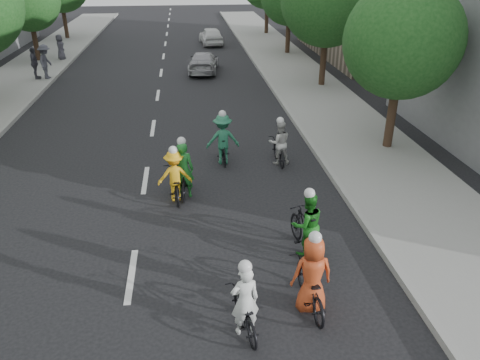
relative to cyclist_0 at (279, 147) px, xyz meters
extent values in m
plane|color=black|center=(-4.55, -5.87, -0.60)|extent=(120.00, 120.00, 0.00)
cube|color=#999993|center=(-10.60, 4.13, -0.51)|extent=(0.18, 80.00, 0.18)
cube|color=gray|center=(3.45, 4.13, -0.52)|extent=(4.00, 80.00, 0.15)
cube|color=#999993|center=(1.50, 4.13, -0.51)|extent=(0.18, 80.00, 0.18)
cylinder|color=black|center=(-12.75, 18.13, 0.54)|extent=(0.32, 0.32, 2.27)
cylinder|color=black|center=(-12.75, 27.13, 0.65)|extent=(0.32, 0.32, 2.48)
cylinder|color=black|center=(4.25, 0.73, 0.54)|extent=(0.32, 0.32, 2.27)
sphere|color=#184A19|center=(4.25, 0.73, 3.38)|extent=(4.00, 4.00, 4.00)
cylinder|color=black|center=(4.25, 9.73, 0.65)|extent=(0.32, 0.32, 2.48)
cylinder|color=black|center=(4.25, 18.73, 0.54)|extent=(0.32, 0.32, 2.27)
cylinder|color=black|center=(4.25, 27.73, 0.65)|extent=(0.32, 0.32, 2.48)
imported|color=black|center=(0.00, 0.05, -0.18)|extent=(0.59, 1.60, 0.83)
imported|color=beige|center=(0.00, -0.05, 0.17)|extent=(0.76, 0.60, 1.54)
sphere|color=silver|center=(0.00, -0.05, 0.96)|extent=(0.26, 0.26, 0.26)
imported|color=black|center=(-3.30, -2.02, -0.12)|extent=(0.52, 1.62, 0.96)
imported|color=#248530|center=(-3.30, -2.12, 0.28)|extent=(0.66, 0.45, 1.75)
sphere|color=silver|center=(-3.30, -2.12, 1.18)|extent=(0.26, 0.26, 0.26)
imported|color=black|center=(-2.19, -7.80, -0.18)|extent=(0.78, 1.63, 0.82)
imported|color=white|center=(-2.19, -7.90, 0.16)|extent=(0.60, 0.45, 1.52)
sphere|color=silver|center=(-2.19, -7.90, 0.94)|extent=(0.26, 0.26, 0.26)
imported|color=black|center=(-1.93, 0.30, -0.14)|extent=(0.49, 1.55, 0.92)
imported|color=#277551|center=(-1.93, 0.20, 0.28)|extent=(1.16, 0.70, 1.76)
sphere|color=silver|center=(-1.93, 0.20, 1.19)|extent=(0.26, 0.26, 0.26)
imported|color=black|center=(-0.77, -7.29, -0.11)|extent=(0.72, 1.88, 0.97)
imported|color=#C3451F|center=(-0.77, -7.39, 0.26)|extent=(0.86, 0.58, 1.71)
sphere|color=silver|center=(-0.77, -7.39, 1.14)|extent=(0.26, 0.26, 0.26)
imported|color=black|center=(-3.55, -2.19, -0.15)|extent=(0.74, 1.75, 0.89)
imported|color=yellow|center=(-3.55, -2.29, 0.18)|extent=(1.05, 0.66, 1.56)
sphere|color=silver|center=(-3.55, -2.29, 0.98)|extent=(0.26, 0.26, 0.26)
imported|color=black|center=(-0.39, -5.37, -0.04)|extent=(0.82, 1.93, 1.12)
imported|color=#19731B|center=(-0.39, -5.47, 0.22)|extent=(0.89, 0.74, 1.64)
sphere|color=silver|center=(-0.39, -5.47, 1.06)|extent=(0.26, 0.26, 0.26)
imported|color=#A2A2A7|center=(-1.94, 14.02, 0.00)|extent=(2.19, 4.32, 1.20)
imported|color=white|center=(-0.92, 23.43, 0.07)|extent=(1.91, 4.04, 1.34)
imported|color=#4A4A56|center=(-10.85, 12.84, 0.49)|extent=(0.81, 1.28, 1.88)
imported|color=#4C4B57|center=(-11.45, 12.80, 0.44)|extent=(0.58, 1.09, 1.77)
imported|color=#484652|center=(-11.25, 18.20, 0.35)|extent=(0.55, 0.81, 1.60)
camera|label=1|loc=(-3.09, -14.73, 6.07)|focal=35.00mm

